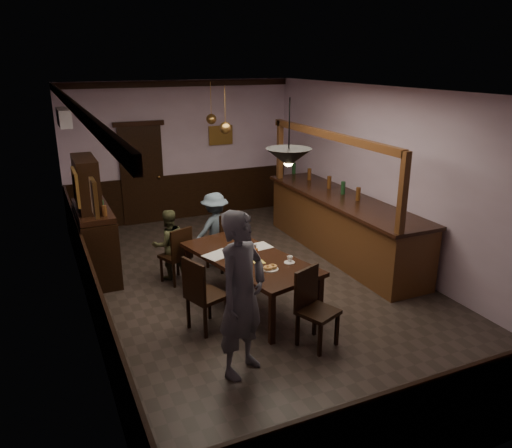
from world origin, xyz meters
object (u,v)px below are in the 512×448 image
chair_far_left (178,253)px  soda_can (256,253)px  person_seated_right (215,229)px  pendant_brass_mid (225,128)px  person_seated_left (169,244)px  coffee_cup (290,259)px  pendant_iron (289,158)px  pendant_brass_far (211,119)px  person_standing (242,295)px  chair_near (313,304)px  sideboard (94,230)px  bar_counter (342,224)px  chair_side (202,292)px  chair_far_right (225,238)px  dining_table (249,261)px

chair_far_left → soda_can: (0.82, -1.18, 0.30)m
person_seated_right → pendant_brass_mid: (0.37, 0.39, 1.65)m
person_seated_left → coffee_cup: person_seated_left is taller
pendant_iron → coffee_cup: bearing=55.9°
pendant_brass_far → soda_can: bearing=-99.4°
chair_far_left → person_standing: bearing=68.0°
chair_near → pendant_brass_mid: pendant_brass_mid is taller
chair_near → pendant_iron: (-0.11, 0.51, 1.75)m
sideboard → bar_counter: size_ratio=0.49×
chair_side → pendant_brass_mid: pendant_brass_mid is taller
bar_counter → pendant_brass_mid: pendant_brass_mid is taller
chair_far_right → soda_can: size_ratio=8.53×
chair_far_left → soda_can: 1.46m
dining_table → sideboard: size_ratio=1.20×
chair_far_left → chair_near: 2.63m
bar_counter → chair_far_right: bearing=174.5°
pendant_iron → pendant_brass_far: 4.09m
person_seated_right → sideboard: (-1.94, 0.36, 0.15)m
chair_side → coffee_cup: chair_side is taller
person_seated_right → pendant_brass_far: (0.57, 1.68, 1.65)m
dining_table → person_seated_left: 1.62m
chair_near → person_seated_right: bearing=72.9°
chair_near → pendant_brass_mid: size_ratio=1.23×
soda_can → sideboard: 2.81m
sideboard → pendant_brass_far: 3.21m
pendant_brass_mid → coffee_cup: bearing=-90.0°
person_seated_right → pendant_brass_mid: pendant_brass_mid is taller
pendant_brass_mid → chair_side: bearing=-118.0°
bar_counter → pendant_brass_mid: bearing=155.3°
person_seated_right → bar_counter: bar_counter is taller
soda_can → dining_table: bearing=150.7°
coffee_cup → bar_counter: bar_counter is taller
person_seated_left → chair_near: bearing=105.4°
person_seated_left → pendant_brass_far: 2.94m
chair_far_right → person_standing: 2.96m
dining_table → pendant_brass_mid: (0.44, 2.00, 1.61)m
chair_far_left → person_seated_left: 0.28m
chair_far_left → bar_counter: size_ratio=0.23×
sideboard → chair_side: bearing=-67.0°
chair_far_left → pendant_brass_mid: (1.17, 0.87, 1.79)m
person_seated_left → soda_can: person_seated_left is taller
chair_far_right → sideboard: 2.13m
dining_table → soda_can: (0.08, -0.05, 0.12)m
chair_side → person_standing: bearing=167.3°
dining_table → pendant_iron: 1.80m
person_standing → soda_can: person_standing is taller
chair_far_right → chair_side: bearing=37.3°
chair_far_left → chair_far_right: 0.90m
bar_counter → dining_table: bearing=-154.1°
chair_far_right → chair_side: size_ratio=1.00×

